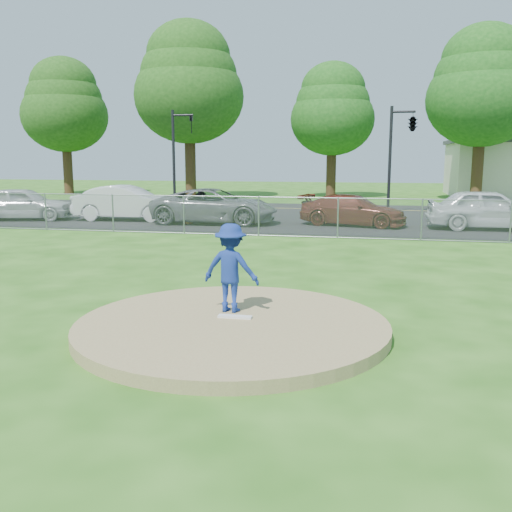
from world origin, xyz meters
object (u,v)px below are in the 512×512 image
at_px(traffic_signal_center, 410,125).
at_px(parked_car_pearl, 488,209).
at_px(parked_car_darkred, 353,210).
at_px(parked_car_white, 127,203).
at_px(tree_left, 189,82).
at_px(tree_center, 332,109).
at_px(pitcher, 231,268).
at_px(traffic_signal_left, 177,150).
at_px(parked_car_gray, 215,206).
at_px(parked_car_silver, 23,203).
at_px(tree_right, 483,85).
at_px(tree_far_left, 64,105).
at_px(traffic_cone, 187,215).

distance_m(traffic_signal_center, parked_car_pearl, 7.74).
bearing_deg(parked_car_darkred, parked_car_white, 102.58).
bearing_deg(tree_left, tree_center, 16.70).
distance_m(traffic_signal_center, pitcher, 22.07).
bearing_deg(traffic_signal_left, parked_car_gray, -57.84).
bearing_deg(parked_car_gray, traffic_signal_left, 31.09).
xyz_separation_m(pitcher, parked_car_pearl, (7.13, 15.29, -0.16)).
distance_m(parked_car_silver, parked_car_darkred, 15.60).
relative_size(tree_right, parked_car_white, 2.33).
bearing_deg(traffic_signal_center, tree_center, 112.49).
relative_size(pitcher, parked_car_pearl, 0.33).
bearing_deg(tree_far_left, traffic_signal_center, -22.96).
bearing_deg(tree_far_left, parked_car_gray, -45.17).
bearing_deg(tree_left, parked_car_silver, -101.44).
distance_m(parked_car_silver, parked_car_gray, 9.41).
xyz_separation_m(traffic_signal_left, pitcher, (8.58, -21.37, -2.35)).
height_order(tree_left, parked_car_gray, tree_left).
bearing_deg(traffic_signal_left, tree_far_left, 140.27).
bearing_deg(parked_car_darkred, parked_car_silver, 105.86).
bearing_deg(parked_car_white, traffic_signal_left, -8.29).
relative_size(parked_car_white, parked_car_pearl, 1.01).
distance_m(tree_left, parked_car_silver, 17.75).
bearing_deg(parked_car_silver, parked_car_darkred, -101.71).
bearing_deg(parked_car_darkred, traffic_signal_center, -11.56).
distance_m(tree_far_left, pitcher, 39.51).
bearing_deg(parked_car_pearl, parked_car_white, 87.37).
relative_size(tree_far_left, parked_car_gray, 1.89).
relative_size(tree_far_left, parked_car_darkred, 2.31).
relative_size(parked_car_gray, parked_car_darkred, 1.22).
xyz_separation_m(traffic_signal_left, parked_car_silver, (-5.43, -6.79, -2.57)).
xyz_separation_m(tree_right, parked_car_darkred, (-7.63, -15.84, -6.96)).
bearing_deg(parked_car_silver, traffic_signal_center, -84.69).
height_order(tree_center, traffic_cone, tree_center).
relative_size(pitcher, parked_car_gray, 0.29).
relative_size(tree_left, parked_car_white, 2.50).
distance_m(tree_center, parked_car_silver, 23.65).
bearing_deg(pitcher, tree_far_left, -49.37).
distance_m(tree_left, parked_car_darkred, 20.75).
bearing_deg(tree_center, traffic_cone, -104.96).
height_order(traffic_signal_left, traffic_signal_center, same).
relative_size(tree_left, pitcher, 7.75).
height_order(tree_far_left, parked_car_silver, tree_far_left).
bearing_deg(parked_car_darkred, tree_far_left, 66.60).
xyz_separation_m(tree_left, tree_right, (20.00, 1.00, -0.59)).
bearing_deg(parked_car_white, parked_car_darkred, -93.32).
relative_size(traffic_cone, parked_car_gray, 0.13).
height_order(traffic_signal_center, parked_car_white, traffic_signal_center).
xyz_separation_m(tree_right, parked_car_silver, (-23.20, -16.79, -6.85)).
relative_size(tree_center, parked_car_darkred, 2.11).
relative_size(tree_far_left, pitcher, 6.64).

